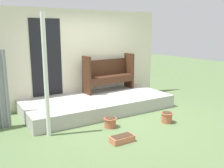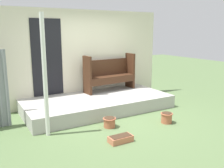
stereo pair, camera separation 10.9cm
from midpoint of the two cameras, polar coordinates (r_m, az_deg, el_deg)
The scene contains 8 objects.
ground_plane at distance 5.91m, azimuth 0.53°, elevation -8.00°, with size 24.00×24.00×0.00m, color #5B7547.
porch_slab at distance 6.55m, azimuth -3.79°, elevation -4.47°, with size 3.76×1.73×0.33m.
house_wall at distance 7.11m, azimuth -7.57°, elevation 6.11°, with size 4.96×0.08×2.60m.
support_post at distance 4.86m, azimuth -15.53°, elevation 1.59°, with size 0.08×0.08×2.36m.
bench at distance 7.18m, azimuth -1.25°, elevation 2.60°, with size 1.56×0.52×1.04m.
flower_pot_left at distance 5.39m, azimuth -1.01°, elevation -8.66°, with size 0.29×0.29×0.21m.
flower_pot_middle at distance 5.77m, azimuth 11.88°, elevation -7.38°, with size 0.27×0.27×0.24m.
planter_box_rect at distance 4.75m, azimuth 1.65°, elevation -12.39°, with size 0.45×0.23×0.12m.
Camera 1 is at (-2.97, -4.69, 2.03)m, focal length 40.00 mm.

